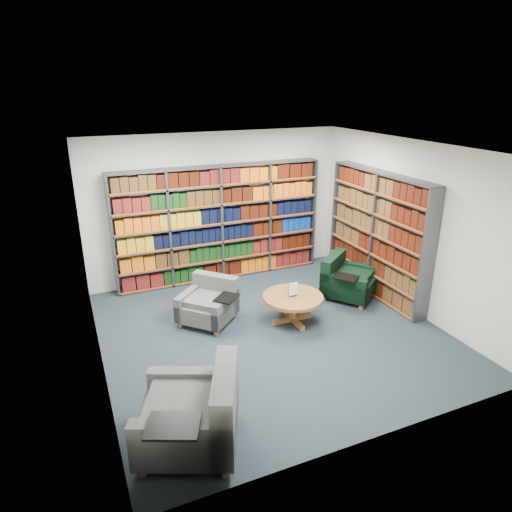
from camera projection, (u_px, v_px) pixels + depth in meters
name	position (u px, v px, depth m)	size (l,w,h in m)	color
room_shell	(272.00, 247.00, 6.60)	(5.02, 5.02, 2.82)	black
bookshelf_back	(220.00, 224.00, 8.71)	(4.00, 0.28, 2.20)	#47494F
bookshelf_right	(377.00, 235.00, 8.08)	(0.28, 2.50, 2.20)	#47494F
chair_teal_left	(210.00, 304.00, 7.36)	(1.10, 1.10, 0.71)	#0F203D
chair_green_right	(345.00, 281.00, 8.17)	(1.16, 1.16, 0.75)	black
chair_teal_front	(198.00, 417.00, 4.75)	(1.32, 1.35, 0.91)	#0F203D
coffee_table	(293.00, 301.00, 7.27)	(0.97, 0.97, 0.68)	brown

